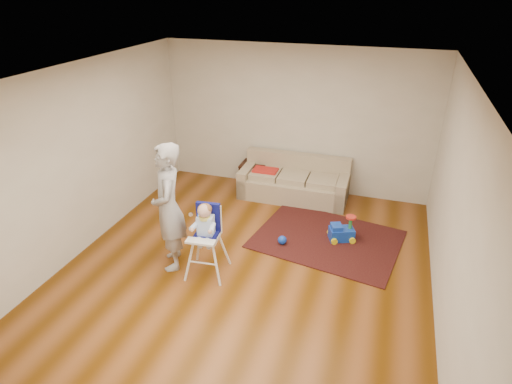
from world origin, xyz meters
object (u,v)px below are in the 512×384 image
(ride_on_toy, at_px, (342,228))
(adult, at_px, (169,208))
(side_table, at_px, (254,175))
(high_chair, at_px, (206,241))
(toy_ball, at_px, (282,240))
(sofa, at_px, (294,179))

(ride_on_toy, distance_m, adult, 2.69)
(side_table, height_order, ride_on_toy, side_table)
(high_chair, bearing_deg, adult, 170.47)
(side_table, relative_size, toy_ball, 3.54)
(ride_on_toy, height_order, adult, adult)
(side_table, height_order, adult, adult)
(side_table, distance_m, toy_ball, 2.15)
(sofa, bearing_deg, ride_on_toy, -48.99)
(ride_on_toy, relative_size, toy_ball, 2.98)
(sofa, height_order, adult, adult)
(high_chair, bearing_deg, side_table, 89.51)
(ride_on_toy, bearing_deg, adult, -171.41)
(side_table, bearing_deg, toy_ball, -60.19)
(toy_ball, height_order, high_chair, high_chair)
(toy_ball, distance_m, adult, 1.85)
(sofa, xyz_separation_m, adult, (-1.15, -2.56, 0.53))
(sofa, bearing_deg, high_chair, -103.49)
(high_chair, distance_m, adult, 0.68)
(adult, bearing_deg, toy_ball, 96.82)
(adult, bearing_deg, ride_on_toy, 93.68)
(side_table, distance_m, ride_on_toy, 2.40)
(side_table, height_order, high_chair, high_chair)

